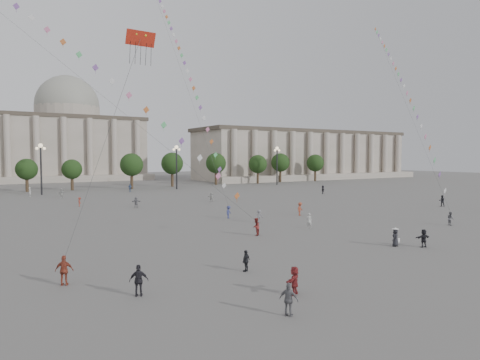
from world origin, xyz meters
TOP-DOWN VIEW (x-y plane):
  - ground at (0.00, 0.00)m, footprint 360.00×360.00m
  - hall_east at (75.00, 93.89)m, footprint 84.00×26.22m
  - hall_central at (0.00, 129.22)m, footprint 48.30×34.30m
  - tree_row at (0.00, 78.00)m, footprint 137.12×5.12m
  - lamp_post_mid_west at (-15.00, 70.00)m, footprint 2.00×0.90m
  - lamp_post_mid_east at (15.00, 70.00)m, footprint 2.00×0.90m
  - lamp_post_far_east at (45.00, 70.00)m, footprint 2.00×0.90m
  - person_crowd_0 at (2.91, 68.00)m, footprint 1.08×0.49m
  - person_crowd_3 at (8.00, -3.13)m, footprint 1.55×0.73m
  - person_crowd_4 at (-12.50, 60.82)m, footprint 1.70×1.47m
  - person_crowd_6 at (3.29, 16.06)m, footprint 1.16×0.95m
  - person_crowd_7 at (9.30, 40.39)m, footprint 1.51×1.06m
  - person_crowd_8 at (11.46, 18.33)m, footprint 1.34×1.11m
  - person_crowd_9 at (36.51, 41.67)m, footprint 1.46×1.66m
  - person_crowd_10 at (-17.46, 66.81)m, footprint 0.67×0.81m
  - person_crowd_12 at (-4.74, 38.96)m, footprint 1.56×1.14m
  - person_crowd_13 at (5.83, 9.80)m, footprint 0.73×0.72m
  - person_crowd_15 at (37.57, 14.89)m, footprint 1.10×1.10m
  - person_crowd_17 at (-12.16, 44.60)m, footprint 0.61×0.99m
  - tourist_0 at (-21.01, 1.28)m, footprint 1.20×0.88m
  - tourist_1 at (-17.67, -3.12)m, footprint 1.16×0.83m
  - tourist_2 at (-9.86, -7.50)m, footprint 1.57×1.24m
  - tourist_3 at (-12.17, -10.00)m, footprint 0.89×1.06m
  - tourist_4 at (-9.61, -1.79)m, footprint 0.95×0.74m
  - kite_flyer_0 at (-1.68, 9.10)m, footprint 1.10×1.09m
  - kite_flyer_1 at (1.88, 21.04)m, footprint 1.21×1.10m
  - kite_flyer_2 at (21.27, 2.90)m, footprint 0.90×0.96m
  - hat_person at (6.20, -1.58)m, footprint 0.89×0.72m
  - dragon_kite at (-14.99, 4.42)m, footprint 4.16×1.89m
  - kite_train_west at (-21.38, 28.68)m, footprint 37.46×36.70m
  - kite_train_mid at (4.14, 43.97)m, footprint 5.00×43.25m
  - kite_train_east at (37.05, 23.04)m, footprint 29.88×37.43m

SIDE VIEW (x-z plane):
  - ground at x=0.00m, z-range 0.00..0.00m
  - person_crowd_17 at x=-12.16m, z-range 0.00..1.48m
  - tourist_4 at x=-9.61m, z-range 0.00..1.50m
  - person_crowd_6 at x=3.29m, z-range 0.00..1.56m
  - person_crowd_7 at x=9.30m, z-range 0.00..1.57m
  - kite_flyer_2 at x=21.27m, z-range 0.00..1.58m
  - person_crowd_3 at x=8.00m, z-range 0.00..1.60m
  - person_crowd_12 at x=-4.74m, z-range 0.00..1.63m
  - kite_flyer_1 at x=1.88m, z-range 0.00..1.63m
  - tourist_2 at x=-9.86m, z-range 0.00..1.67m
  - hat_person at x=6.20m, z-range 0.00..1.69m
  - tourist_3 at x=-12.17m, z-range 0.00..1.70m
  - person_crowd_13 at x=5.83m, z-range 0.00..1.70m
  - kite_flyer_0 at x=-1.68m, z-range 0.00..1.79m
  - person_crowd_8 at x=11.46m, z-range 0.00..1.80m
  - person_crowd_15 at x=37.57m, z-range 0.00..1.80m
  - person_crowd_0 at x=2.91m, z-range 0.00..1.81m
  - person_crowd_9 at x=36.51m, z-range 0.00..1.82m
  - tourist_1 at x=-17.67m, z-range 0.00..1.83m
  - person_crowd_4 at x=-12.50m, z-range 0.00..1.85m
  - tourist_0 at x=-21.01m, z-range 0.00..1.89m
  - person_crowd_10 at x=-17.46m, z-range 0.00..1.90m
  - tree_row at x=0.00m, z-range 1.39..9.39m
  - lamp_post_mid_west at x=-15.00m, z-range 2.03..12.68m
  - lamp_post_mid_east at x=15.00m, z-range 2.03..12.68m
  - lamp_post_far_east at x=45.00m, z-range 2.03..12.68m
  - hall_east at x=75.00m, z-range -0.17..17.03m
  - hall_central at x=0.00m, z-range -3.52..31.98m
  - dragon_kite at x=-14.99m, z-range 7.61..24.20m
  - kite_train_east at x=37.05m, z-range -9.18..51.39m
  - kite_train_west at x=-21.38m, z-range -9.52..58.16m
  - kite_train_mid at x=4.14m, z-range -4.82..60.45m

